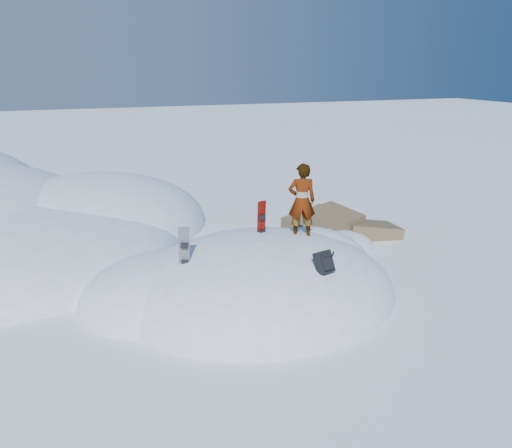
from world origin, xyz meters
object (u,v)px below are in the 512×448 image
object	(u,v)px
snowboard_dark	(184,255)
backpack	(324,262)
person	(302,201)
snowboard_red	(261,226)

from	to	relation	value
snowboard_dark	backpack	size ratio (longest dim) A/B	2.33
backpack	person	distance (m)	2.12
snowboard_red	backpack	distance (m)	2.35
snowboard_red	snowboard_dark	xyz separation A→B (m)	(-2.19, -0.76, -0.22)
snowboard_red	backpack	xyz separation A→B (m)	(0.61, -2.26, -0.23)
snowboard_dark	snowboard_red	bearing A→B (deg)	45.92
backpack	snowboard_dark	bearing A→B (deg)	136.62
snowboard_dark	backpack	world-z (taller)	snowboard_dark
snowboard_red	person	world-z (taller)	person
snowboard_dark	person	size ratio (longest dim) A/B	0.71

